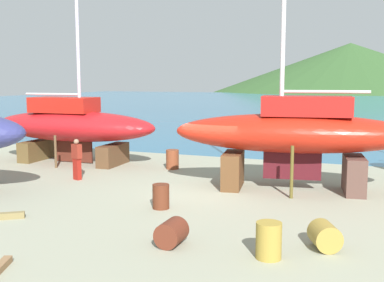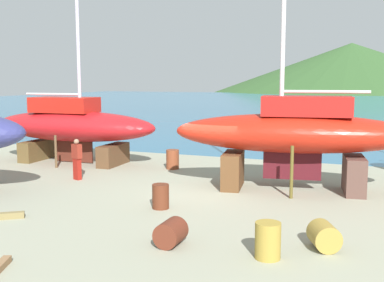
{
  "view_description": "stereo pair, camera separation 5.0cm",
  "coord_description": "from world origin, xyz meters",
  "px_view_note": "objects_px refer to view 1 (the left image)",
  "views": [
    {
      "loc": [
        5.91,
        -16.73,
        4.23
      ],
      "look_at": [
        -0.94,
        1.04,
        1.72
      ],
      "focal_mm": 44.53,
      "sensor_mm": 36.0,
      "label": 1
    },
    {
      "loc": [
        5.96,
        -16.72,
        4.23
      ],
      "look_at": [
        -0.94,
        1.04,
        1.72
      ],
      "focal_mm": 44.53,
      "sensor_mm": 36.0,
      "label": 2
    }
  ],
  "objects_px": {
    "barrel_tipped_center": "(172,233)",
    "sailboat_small_center": "(72,125)",
    "barrel_rust_near": "(269,240)",
    "sailboat_mid_port": "(294,133)",
    "barrel_rust_mid": "(172,159)",
    "worker": "(77,159)",
    "barrel_blue_faded": "(161,196)",
    "barrel_by_slipway": "(325,236)"
  },
  "relations": [
    {
      "from": "worker",
      "to": "barrel_rust_mid",
      "type": "relative_size",
      "value": 1.9
    },
    {
      "from": "sailboat_mid_port",
      "to": "barrel_blue_faded",
      "type": "xyz_separation_m",
      "value": [
        -3.6,
        -4.16,
        -1.79
      ]
    },
    {
      "from": "sailboat_mid_port",
      "to": "barrel_tipped_center",
      "type": "xyz_separation_m",
      "value": [
        -1.88,
        -7.23,
        -1.86
      ]
    },
    {
      "from": "worker",
      "to": "barrel_tipped_center",
      "type": "bearing_deg",
      "value": -109.53
    },
    {
      "from": "sailboat_small_center",
      "to": "barrel_blue_faded",
      "type": "relative_size",
      "value": 15.96
    },
    {
      "from": "barrel_rust_near",
      "to": "barrel_tipped_center",
      "type": "xyz_separation_m",
      "value": [
        -2.49,
        -0.02,
        -0.11
      ]
    },
    {
      "from": "sailboat_small_center",
      "to": "barrel_by_slipway",
      "type": "bearing_deg",
      "value": -33.93
    },
    {
      "from": "sailboat_mid_port",
      "to": "barrel_rust_mid",
      "type": "xyz_separation_m",
      "value": [
        -5.98,
        2.29,
        -1.74
      ]
    },
    {
      "from": "barrel_by_slipway",
      "to": "barrel_rust_near",
      "type": "height_order",
      "value": "barrel_rust_near"
    },
    {
      "from": "sailboat_small_center",
      "to": "barrel_blue_faded",
      "type": "distance_m",
      "value": 10.05
    },
    {
      "from": "barrel_tipped_center",
      "to": "barrel_rust_mid",
      "type": "height_order",
      "value": "barrel_rust_mid"
    },
    {
      "from": "sailboat_small_center",
      "to": "barrel_rust_near",
      "type": "relative_size",
      "value": 14.7
    },
    {
      "from": "worker",
      "to": "barrel_blue_faded",
      "type": "xyz_separation_m",
      "value": [
        5.17,
        -2.81,
        -0.49
      ]
    },
    {
      "from": "barrel_rust_mid",
      "to": "barrel_blue_faded",
      "type": "bearing_deg",
      "value": -69.73
    },
    {
      "from": "barrel_by_slipway",
      "to": "barrel_rust_mid",
      "type": "height_order",
      "value": "barrel_rust_mid"
    },
    {
      "from": "sailboat_mid_port",
      "to": "worker",
      "type": "xyz_separation_m",
      "value": [
        -8.77,
        -1.36,
        -1.3
      ]
    },
    {
      "from": "barrel_by_slipway",
      "to": "barrel_rust_mid",
      "type": "xyz_separation_m",
      "value": [
        -7.77,
        8.38,
        0.11
      ]
    },
    {
      "from": "sailboat_mid_port",
      "to": "barrel_blue_faded",
      "type": "height_order",
      "value": "sailboat_mid_port"
    },
    {
      "from": "worker",
      "to": "barrel_by_slipway",
      "type": "bearing_deg",
      "value": -93.23
    },
    {
      "from": "sailboat_mid_port",
      "to": "barrel_by_slipway",
      "type": "xyz_separation_m",
      "value": [
        1.79,
        -6.1,
        -1.85
      ]
    },
    {
      "from": "barrel_rust_near",
      "to": "barrel_blue_faded",
      "type": "height_order",
      "value": "barrel_rust_near"
    },
    {
      "from": "sailboat_small_center",
      "to": "worker",
      "type": "distance_m",
      "value": 4.39
    },
    {
      "from": "sailboat_small_center",
      "to": "barrel_rust_near",
      "type": "xyz_separation_m",
      "value": [
        11.97,
        -9.25,
        -1.46
      ]
    },
    {
      "from": "sailboat_small_center",
      "to": "sailboat_mid_port",
      "type": "height_order",
      "value": "sailboat_mid_port"
    },
    {
      "from": "barrel_rust_near",
      "to": "barrel_by_slipway",
      "type": "bearing_deg",
      "value": 43.4
    },
    {
      "from": "sailboat_mid_port",
      "to": "barrel_rust_near",
      "type": "relative_size",
      "value": 17.29
    },
    {
      "from": "barrel_tipped_center",
      "to": "sailboat_small_center",
      "type": "bearing_deg",
      "value": 135.64
    },
    {
      "from": "sailboat_small_center",
      "to": "barrel_rust_mid",
      "type": "xyz_separation_m",
      "value": [
        5.38,
        0.25,
        -1.44
      ]
    },
    {
      "from": "sailboat_small_center",
      "to": "barrel_tipped_center",
      "type": "xyz_separation_m",
      "value": [
        9.48,
        -9.27,
        -1.56
      ]
    },
    {
      "from": "sailboat_mid_port",
      "to": "barrel_tipped_center",
      "type": "relative_size",
      "value": 18.86
    },
    {
      "from": "sailboat_mid_port",
      "to": "barrel_by_slipway",
      "type": "bearing_deg",
      "value": 97.41
    },
    {
      "from": "barrel_by_slipway",
      "to": "barrel_tipped_center",
      "type": "bearing_deg",
      "value": -162.84
    },
    {
      "from": "barrel_by_slipway",
      "to": "barrel_rust_mid",
      "type": "distance_m",
      "value": 11.43
    },
    {
      "from": "barrel_blue_faded",
      "to": "sailboat_mid_port",
      "type": "bearing_deg",
      "value": 49.16
    },
    {
      "from": "barrel_rust_near",
      "to": "barrel_blue_faded",
      "type": "xyz_separation_m",
      "value": [
        -4.21,
        3.05,
        -0.03
      ]
    },
    {
      "from": "sailboat_small_center",
      "to": "worker",
      "type": "relative_size",
      "value": 7.46
    },
    {
      "from": "worker",
      "to": "barrel_by_slipway",
      "type": "height_order",
      "value": "worker"
    },
    {
      "from": "sailboat_mid_port",
      "to": "barrel_rust_mid",
      "type": "relative_size",
      "value": 16.66
    },
    {
      "from": "sailboat_small_center",
      "to": "barrel_rust_mid",
      "type": "bearing_deg",
      "value": 0.44
    },
    {
      "from": "worker",
      "to": "barrel_rust_near",
      "type": "height_order",
      "value": "worker"
    },
    {
      "from": "barrel_rust_near",
      "to": "sailboat_mid_port",
      "type": "bearing_deg",
      "value": 94.83
    },
    {
      "from": "sailboat_small_center",
      "to": "barrel_rust_near",
      "type": "height_order",
      "value": "sailboat_small_center"
    }
  ]
}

